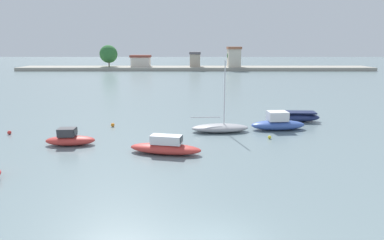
{
  "coord_description": "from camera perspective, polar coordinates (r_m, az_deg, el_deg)",
  "views": [
    {
      "loc": [
        -1.11,
        -12.36,
        8.05
      ],
      "look_at": [
        -1.06,
        18.38,
        1.13
      ],
      "focal_mm": 31.91,
      "sensor_mm": 36.0,
      "label": 1
    }
  ],
  "objects": [
    {
      "name": "distant_shoreline",
      "position": [
        106.76,
        -0.76,
        9.2
      ],
      "size": [
        107.43,
        10.08,
        7.57
      ],
      "color": "#9E998C",
      "rests_on": "ground"
    },
    {
      "name": "moored_boat_5",
      "position": [
        37.62,
        16.99,
        0.54
      ],
      "size": [
        4.84,
        2.06,
        1.04
      ],
      "rotation": [
        0.0,
        0.0,
        -0.06
      ],
      "color": "navy",
      "rests_on": "ground"
    },
    {
      "name": "moored_boat_2",
      "position": [
        25.55,
        -4.53,
        -4.53
      ],
      "size": [
        5.66,
        2.68,
        1.41
      ],
      "rotation": [
        0.0,
        0.0,
        -0.2
      ],
      "color": "#C63833",
      "rests_on": "ground"
    },
    {
      "name": "moored_boat_1",
      "position": [
        29.27,
        -19.83,
        -3.02
      ],
      "size": [
        4.0,
        1.68,
        1.41
      ],
      "rotation": [
        0.0,
        0.0,
        0.05
      ],
      "color": "#C63833",
      "rests_on": "ground"
    },
    {
      "name": "mooring_buoy_2",
      "position": [
        35.0,
        -28.3,
        -1.87
      ],
      "size": [
        0.35,
        0.35,
        0.35
      ],
      "primitive_type": "sphere",
      "color": "red",
      "rests_on": "ground"
    },
    {
      "name": "mooring_buoy_1",
      "position": [
        34.59,
        -13.2,
        -0.8
      ],
      "size": [
        0.37,
        0.37,
        0.37
      ],
      "primitive_type": "sphere",
      "color": "orange",
      "rests_on": "ground"
    },
    {
      "name": "moored_boat_3",
      "position": [
        31.82,
        4.62,
        -1.29
      ],
      "size": [
        5.46,
        2.4,
        6.59
      ],
      "rotation": [
        0.0,
        0.0,
        0.07
      ],
      "color": "#9E9EA3",
      "rests_on": "ground"
    },
    {
      "name": "mooring_buoy_0",
      "position": [
        30.19,
        12.74,
        -2.81
      ],
      "size": [
        0.3,
        0.3,
        0.3
      ],
      "primitive_type": "sphere",
      "color": "yellow",
      "rests_on": "ground"
    },
    {
      "name": "moored_boat_4",
      "position": [
        33.48,
        14.06,
        -0.5
      ],
      "size": [
        5.32,
        2.35,
        1.77
      ],
      "rotation": [
        0.0,
        0.0,
        0.09
      ],
      "color": "#3856A8",
      "rests_on": "ground"
    }
  ]
}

